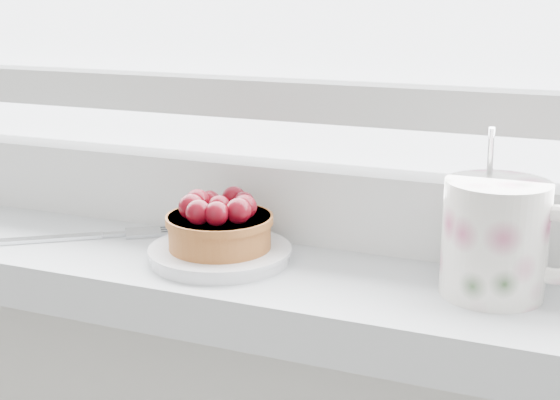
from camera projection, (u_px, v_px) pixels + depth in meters
The scene contains 4 objects.
saucer at pixel (220, 254), 0.67m from camera, with size 0.12×0.12×0.01m, color white.
raspberry_tart at pixel (219, 224), 0.67m from camera, with size 0.09×0.09×0.05m.
floral_mug at pixel (499, 237), 0.59m from camera, with size 0.12×0.09×0.13m.
fork at pixel (82, 236), 0.73m from camera, with size 0.19×0.14×0.00m.
Camera 1 is at (0.22, 1.31, 1.17)m, focal length 50.00 mm.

